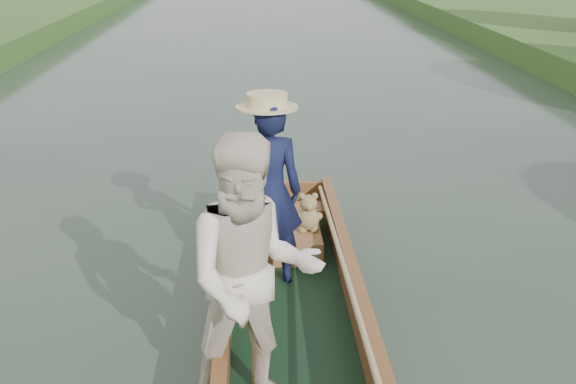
{
  "coord_description": "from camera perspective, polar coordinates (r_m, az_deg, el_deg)",
  "views": [
    {
      "loc": [
        -0.26,
        -5.07,
        2.98
      ],
      "look_at": [
        0.0,
        0.6,
        0.95
      ],
      "focal_mm": 45.0,
      "sensor_mm": 36.0,
      "label": 1
    }
  ],
  "objects": [
    {
      "name": "punt",
      "position": [
        5.33,
        -1.31,
        -6.09
      ],
      "size": [
        1.35,
        5.0,
        1.92
      ],
      "color": "black",
      "rests_on": "ground"
    },
    {
      "name": "ground",
      "position": [
        5.88,
        0.27,
        -10.74
      ],
      "size": [
        120.0,
        120.0,
        0.0
      ],
      "primitive_type": "plane",
      "color": "#283D30",
      "rests_on": "ground"
    }
  ]
}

